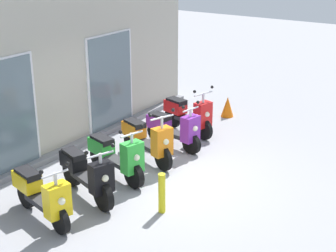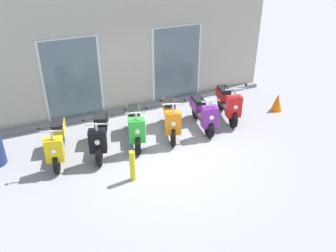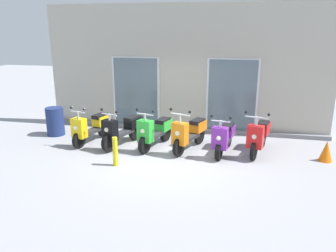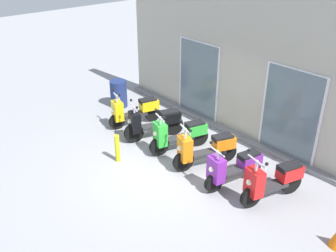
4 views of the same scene
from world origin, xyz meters
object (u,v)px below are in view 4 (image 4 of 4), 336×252
object	(u,v)px
scooter_yellow	(134,110)
scooter_black	(154,123)
scooter_red	(272,180)
scooter_green	(179,134)
scooter_orange	(205,148)
scooter_purple	(234,167)
curb_bollard	(117,148)
trash_bin	(119,94)

from	to	relation	value
scooter_yellow	scooter_black	bearing A→B (deg)	-4.40
scooter_red	scooter_black	bearing A→B (deg)	-177.40
scooter_green	scooter_red	xyz separation A→B (m)	(2.74, 0.09, 0.03)
scooter_yellow	scooter_orange	xyz separation A→B (m)	(2.83, -0.03, 0.02)
scooter_purple	scooter_red	world-z (taller)	scooter_red
curb_bollard	trash_bin	bearing A→B (deg)	145.02
scooter_yellow	scooter_black	distance (m)	0.98
scooter_black	curb_bollard	distance (m)	1.42
scooter_yellow	scooter_red	bearing A→B (deg)	1.13
curb_bollard	trash_bin	xyz separation A→B (m)	(-2.66, 1.86, 0.08)
scooter_purple	scooter_red	bearing A→B (deg)	10.73
scooter_black	scooter_orange	size ratio (longest dim) A/B	1.02
scooter_purple	scooter_red	size ratio (longest dim) A/B	1.00
scooter_yellow	scooter_purple	bearing A→B (deg)	-1.16
scooter_green	scooter_black	bearing A→B (deg)	-175.10
scooter_yellow	scooter_black	world-z (taller)	same
scooter_purple	trash_bin	xyz separation A→B (m)	(-5.11, 0.48, -0.01)
scooter_orange	scooter_red	distance (m)	1.79
curb_bollard	trash_bin	size ratio (longest dim) A/B	0.82
scooter_green	scooter_yellow	bearing A→B (deg)	-179.92
scooter_green	scooter_red	distance (m)	2.74
scooter_purple	curb_bollard	distance (m)	2.82
scooter_red	curb_bollard	xyz separation A→B (m)	(-3.33, -1.55, -0.14)
scooter_black	trash_bin	world-z (taller)	scooter_black
scooter_yellow	trash_bin	distance (m)	1.43
curb_bollard	trash_bin	world-z (taller)	trash_bin
scooter_orange	curb_bollard	world-z (taller)	scooter_orange
trash_bin	scooter_green	bearing A→B (deg)	-6.99
scooter_black	curb_bollard	world-z (taller)	scooter_black
scooter_green	curb_bollard	distance (m)	1.58
scooter_green	curb_bollard	bearing A→B (deg)	-112.17
scooter_yellow	scooter_orange	size ratio (longest dim) A/B	0.97
scooter_yellow	scooter_green	bearing A→B (deg)	0.08
scooter_yellow	scooter_red	distance (m)	4.61
scooter_red	scooter_orange	bearing A→B (deg)	-176.01
scooter_orange	trash_bin	size ratio (longest dim) A/B	1.85
scooter_green	trash_bin	size ratio (longest dim) A/B	1.88
scooter_orange	trash_bin	bearing A→B (deg)	174.09
scooter_green	scooter_purple	bearing A→B (deg)	-2.41
scooter_black	trash_bin	distance (m)	2.40
scooter_orange	trash_bin	xyz separation A→B (m)	(-4.20, 0.44, -0.06)
scooter_green	curb_bollard	size ratio (longest dim) A/B	2.29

